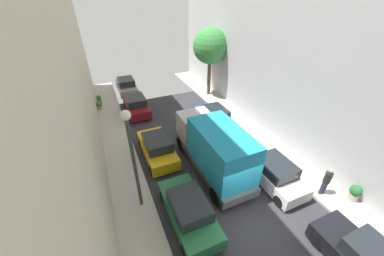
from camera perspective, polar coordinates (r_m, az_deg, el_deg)
The scene contains 15 objects.
ground at distance 11.92m, azimuth 15.26°, elevation -22.91°, with size 32.00×32.00×0.00m, color #2D2D33.
sidewalk_right at distance 14.76m, azimuth 31.39°, elevation -13.72°, with size 2.00×44.00×0.15m, color #B7B2A8.
parked_car_left_2 at distance 11.12m, azimuth -0.88°, elevation -20.57°, with size 1.78×4.20×1.57m.
parked_car_left_3 at distance 14.75m, azimuth -8.96°, elevation -5.05°, with size 1.78×4.20×1.57m.
parked_car_left_4 at distance 20.52m, azimuth -14.24°, elevation 5.73°, with size 1.78×4.20×1.57m.
parked_car_left_5 at distance 25.10m, azimuth -16.54°, elevation 10.36°, with size 1.78×4.20×1.57m.
parked_car_right_2 at distance 13.63m, azimuth 20.12°, elevation -10.68°, with size 1.78×4.20×1.57m.
parked_car_right_3 at distance 18.06m, azimuth 5.82°, elevation 2.79°, with size 1.78×4.20×1.57m.
delivery_truck at distance 12.89m, azimuth 5.63°, elevation -5.04°, with size 2.26×6.60×3.38m.
pedestrian at distance 13.82m, azimuth 31.46°, elevation -11.50°, with size 0.40×0.36×1.72m.
street_tree_1 at distance 22.27m, azimuth 4.75°, elevation 20.26°, with size 3.33×3.33×6.50m.
potted_plant_2 at distance 21.97m, azimuth -22.86°, elevation 5.47°, with size 0.52×0.52×0.77m.
potted_plant_3 at distance 23.25m, azimuth -22.92°, elevation 6.96°, with size 0.47×0.47×0.80m.
potted_plant_4 at distance 14.61m, azimuth 36.50°, elevation -13.26°, with size 0.57×0.57×0.92m.
lamp_post at distance 9.93m, azimuth -15.37°, elevation -5.11°, with size 0.44×0.44×5.44m.
Camera 1 is at (-5.24, -4.76, 9.59)m, focal length 20.64 mm.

